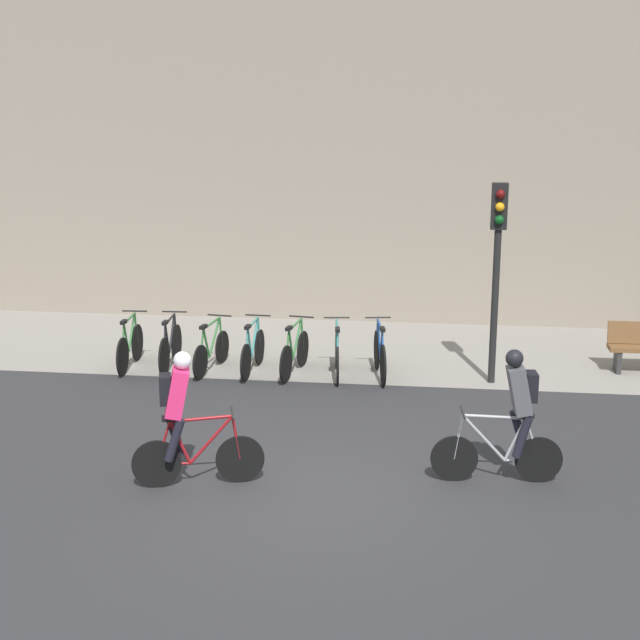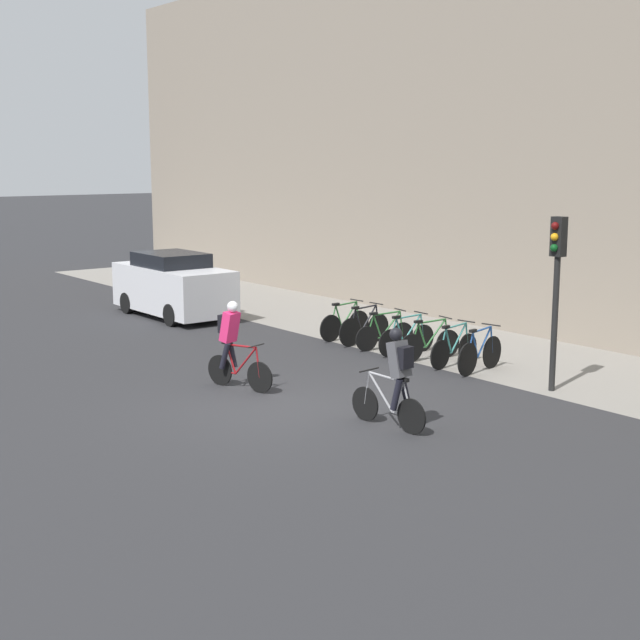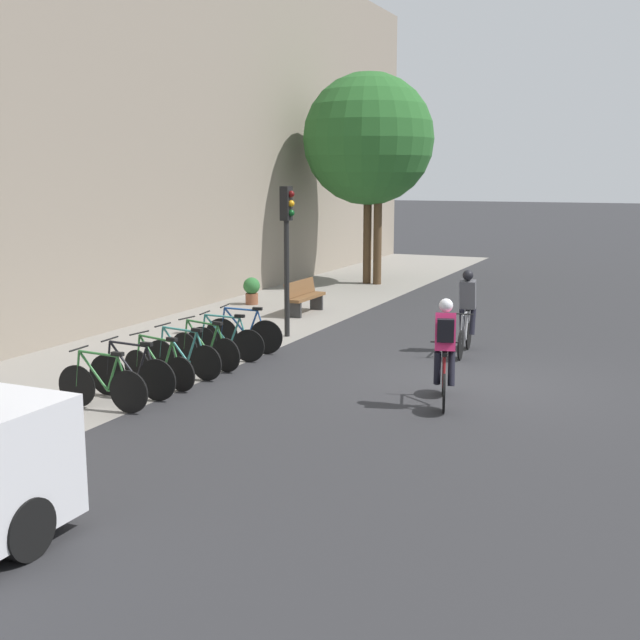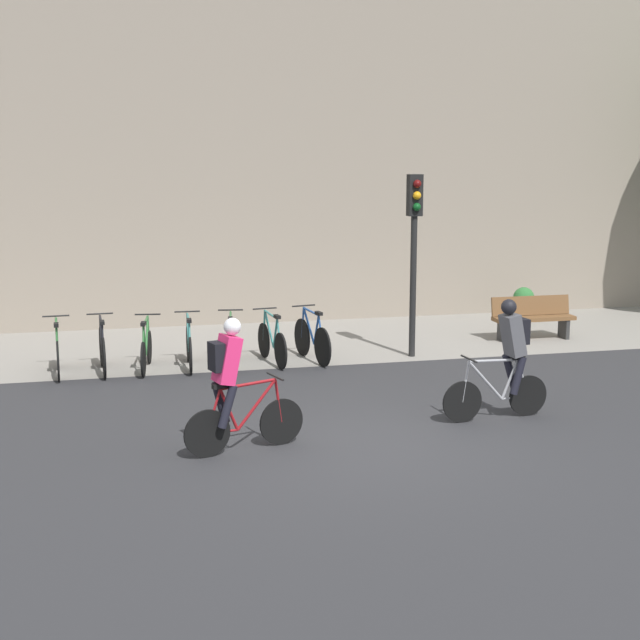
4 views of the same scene
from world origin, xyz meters
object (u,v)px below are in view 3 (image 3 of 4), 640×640
parked_bike_3 (183,356)px  parked_bike_4 (205,348)px  parked_bike_2 (159,366)px  parked_bike_6 (244,333)px  parked_bike_0 (102,385)px  parked_bike_1 (132,374)px  cyclist_grey (467,308)px  parked_bike_5 (225,341)px  cyclist_pink (445,349)px  traffic_light_pole (287,233)px  potted_plant (252,289)px  bench (304,296)px

parked_bike_3 → parked_bike_4: 0.75m
parked_bike_2 → parked_bike_6: parked_bike_6 is taller
parked_bike_3 → parked_bike_4: bearing=-0.0°
parked_bike_0 → parked_bike_1: size_ratio=0.99×
cyclist_grey → parked_bike_5: 5.03m
cyclist_pink → cyclist_grey: 4.12m
parked_bike_2 → parked_bike_6: size_ratio=0.97×
parked_bike_5 → traffic_light_pole: bearing=-1.4°
cyclist_pink → parked_bike_2: cyclist_pink is taller
parked_bike_1 → parked_bike_2: (0.75, -0.00, -0.03)m
parked_bike_5 → parked_bike_6: 0.75m
cyclist_pink → potted_plant: size_ratio=2.24×
parked_bike_6 → bench: bearing=10.4°
parked_bike_6 → bench: parked_bike_6 is taller
parked_bike_0 → bench: size_ratio=0.96×
cyclist_pink → traffic_light_pole: (4.07, 4.79, 1.43)m
parked_bike_6 → parked_bike_5: bearing=-179.9°
parked_bike_3 → parked_bike_4: (0.75, -0.00, -0.00)m
parked_bike_0 → potted_plant: (10.18, 2.92, 0.03)m
parked_bike_3 → bench: size_ratio=0.97×
parked_bike_0 → parked_bike_6: (4.52, 0.00, 0.01)m
parked_bike_3 → parked_bike_2: bearing=-179.9°
parked_bike_2 → potted_plant: (8.68, 2.92, 0.06)m
parked_bike_0 → bench: 9.44m
potted_plant → cyclist_pink: bearing=-135.1°
cyclist_pink → parked_bike_2: (-0.86, 4.85, -0.57)m
parked_bike_3 → parked_bike_0: bearing=180.0°
bench → parked_bike_0: bearing=-174.6°
parked_bike_5 → parked_bike_0: bearing=180.0°
parked_bike_1 → parked_bike_6: 3.77m
cyclist_pink → parked_bike_4: bearing=82.5°
parked_bike_2 → cyclist_grey: bearing=-40.6°
cyclist_pink → traffic_light_pole: traffic_light_pole is taller
parked_bike_0 → parked_bike_4: parked_bike_0 is taller
parked_bike_0 → parked_bike_3: bearing=-0.0°
parked_bike_4 → parked_bike_5: 0.76m
parked_bike_0 → traffic_light_pole: (6.44, -0.07, 1.97)m
parked_bike_2 → parked_bike_5: 2.26m
cyclist_pink → parked_bike_5: bearing=73.9°
cyclist_grey → traffic_light_pole: traffic_light_pole is taller
parked_bike_5 → parked_bike_6: parked_bike_6 is taller
cyclist_pink → parked_bike_4: cyclist_pink is taller
cyclist_grey → parked_bike_3: size_ratio=1.04×
parked_bike_0 → bench: parked_bike_0 is taller
cyclist_grey → traffic_light_pole: bearing=89.9°
parked_bike_0 → parked_bike_3: parked_bike_0 is taller
traffic_light_pole → potted_plant: (3.74, 2.99, -1.94)m
cyclist_grey → bench: 5.93m
parked_bike_0 → potted_plant: 10.59m
parked_bike_4 → parked_bike_5: (0.76, 0.00, 0.00)m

